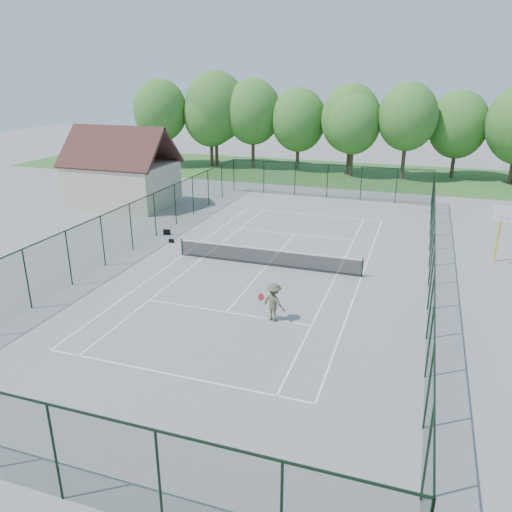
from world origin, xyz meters
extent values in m
plane|color=gray|center=(0.00, 0.00, 0.00)|extent=(140.00, 140.00, 0.00)
cube|color=#3B6F2F|center=(0.00, 30.00, 0.01)|extent=(80.00, 16.00, 0.01)
cube|color=white|center=(0.00, 11.88, 0.00)|extent=(10.97, 0.08, 0.01)
cube|color=white|center=(0.00, -11.88, 0.00)|extent=(10.97, 0.08, 0.01)
cube|color=white|center=(0.00, 6.40, 0.00)|extent=(8.23, 0.08, 0.01)
cube|color=white|center=(0.00, -6.40, 0.00)|extent=(8.23, 0.08, 0.01)
cube|color=white|center=(5.49, 0.00, 0.00)|extent=(0.08, 23.77, 0.01)
cube|color=white|center=(-5.49, 0.00, 0.00)|extent=(0.08, 23.77, 0.01)
cube|color=white|center=(4.12, 0.00, 0.00)|extent=(0.08, 23.77, 0.01)
cube|color=white|center=(-4.12, 0.00, 0.00)|extent=(0.08, 23.77, 0.01)
cube|color=white|center=(0.00, 0.00, 0.00)|extent=(0.08, 12.80, 0.01)
cylinder|color=black|center=(-5.50, 0.00, 0.55)|extent=(0.08, 0.08, 1.10)
cylinder|color=black|center=(5.50, 0.00, 0.55)|extent=(0.08, 0.08, 1.10)
cube|color=black|center=(0.00, 0.00, 0.50)|extent=(11.00, 0.02, 0.96)
cube|color=white|center=(0.00, 0.00, 1.00)|extent=(11.00, 0.05, 0.07)
cube|color=#18341F|center=(0.00, 18.00, 1.50)|extent=(18.00, 0.02, 3.00)
cube|color=#18341F|center=(0.00, -18.00, 1.50)|extent=(18.00, 0.02, 3.00)
cube|color=#18341F|center=(9.00, 0.00, 1.50)|extent=(0.02, 36.00, 3.00)
cube|color=#18341F|center=(-9.00, 0.00, 1.50)|extent=(0.02, 36.00, 3.00)
cube|color=black|center=(0.00, 18.00, 3.00)|extent=(18.00, 0.05, 0.05)
cube|color=black|center=(0.00, -18.00, 3.00)|extent=(18.00, 0.05, 0.05)
cube|color=black|center=(9.00, 0.00, 3.00)|extent=(0.05, 36.00, 0.05)
cube|color=black|center=(-9.00, 0.00, 3.00)|extent=(0.05, 36.00, 0.05)
cube|color=beige|center=(-16.00, 10.00, 1.75)|extent=(8.00, 6.00, 3.50)
cube|color=#4A2924|center=(-16.00, 11.50, 5.00)|extent=(8.60, 3.27, 3.27)
cube|color=#4A2924|center=(-16.00, 8.50, 5.00)|extent=(8.60, 3.27, 3.27)
cylinder|color=#4A3523|center=(-16.50, 30.00, 2.10)|extent=(0.40, 0.40, 4.20)
ellipsoid|color=#468332|center=(-16.50, 30.00, 6.00)|extent=(6.40, 6.40, 7.40)
cylinder|color=#4A3523|center=(0.00, 30.00, 2.10)|extent=(0.40, 0.40, 4.20)
ellipsoid|color=#468332|center=(0.00, 30.00, 6.00)|extent=(6.40, 6.40, 7.40)
cylinder|color=yellow|center=(12.68, 5.04, 1.75)|extent=(0.12, 0.12, 3.50)
cube|color=yellow|center=(12.68, 4.59, 3.35)|extent=(0.08, 0.90, 0.08)
cube|color=white|center=(12.68, 4.14, 3.20)|extent=(1.20, 0.05, 0.90)
torus|color=#E95113|center=(12.68, 3.91, 3.05)|extent=(0.48, 0.48, 0.02)
cube|color=black|center=(-8.44, 3.50, 0.18)|extent=(0.46, 0.29, 0.35)
cube|color=black|center=(-7.32, 2.02, 0.12)|extent=(0.32, 0.21, 0.24)
imported|color=#53593D|center=(2.36, -6.44, 0.91)|extent=(1.34, 1.09, 1.81)
sphere|color=gold|center=(3.58, -6.04, 0.99)|extent=(0.07, 0.07, 0.07)
camera|label=1|loc=(8.13, -26.01, 10.59)|focal=35.00mm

